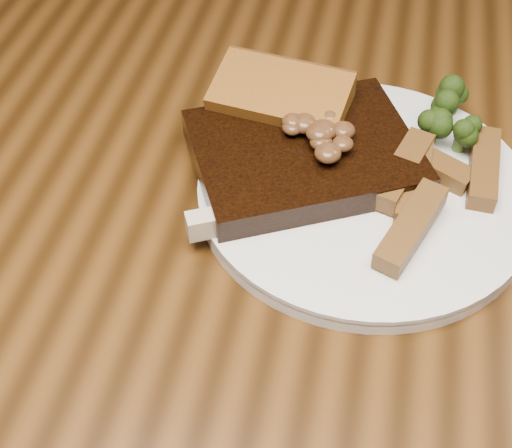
{
  "coord_description": "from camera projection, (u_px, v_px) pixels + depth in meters",
  "views": [
    {
      "loc": [
        0.06,
        -0.36,
        1.18
      ],
      "look_at": [
        -0.01,
        -0.01,
        0.78
      ],
      "focal_mm": 50.0,
      "sensor_mm": 36.0,
      "label": 1
    }
  ],
  "objects": [
    {
      "name": "dining_table",
      "position": [
        271.0,
        312.0,
        0.63
      ],
      "size": [
        1.6,
        0.9,
        0.75
      ],
      "color": "#48290E",
      "rests_on": "ground"
    },
    {
      "name": "plate",
      "position": [
        363.0,
        192.0,
        0.6
      ],
      "size": [
        0.31,
        0.31,
        0.01
      ],
      "primitive_type": "cylinder",
      "rotation": [
        0.0,
        0.0,
        -0.13
      ],
      "color": "white",
      "rests_on": "dining_table"
    },
    {
      "name": "mushroom_pile",
      "position": [
        319.0,
        130.0,
        0.58
      ],
      "size": [
        0.07,
        0.07,
        0.03
      ],
      "primitive_type": null,
      "color": "brown",
      "rests_on": "steak"
    },
    {
      "name": "chair_far",
      "position": [
        211.0,
        53.0,
        1.13
      ],
      "size": [
        0.52,
        0.52,
        0.95
      ],
      "rotation": [
        0.0,
        0.0,
        3.32
      ],
      "color": "black",
      "rests_on": "ground"
    },
    {
      "name": "broccoli_cluster",
      "position": [
        462.0,
        118.0,
        0.62
      ],
      "size": [
        0.06,
        0.06,
        0.04
      ],
      "primitive_type": null,
      "color": "#24380C",
      "rests_on": "plate"
    },
    {
      "name": "steak",
      "position": [
        304.0,
        155.0,
        0.6
      ],
      "size": [
        0.22,
        0.21,
        0.03
      ],
      "primitive_type": "cube",
      "rotation": [
        0.0,
        0.0,
        0.47
      ],
      "color": "black",
      "rests_on": "plate"
    },
    {
      "name": "steak_bone",
      "position": [
        291.0,
        210.0,
        0.56
      ],
      "size": [
        0.15,
        0.09,
        0.02
      ],
      "primitive_type": "cube",
      "rotation": [
        0.0,
        0.0,
        0.47
      ],
      "color": "#BFB594",
      "rests_on": "plate"
    },
    {
      "name": "garlic_bread",
      "position": [
        280.0,
        115.0,
        0.63
      ],
      "size": [
        0.13,
        0.08,
        0.03
      ],
      "primitive_type": "cube",
      "rotation": [
        0.0,
        0.0,
        -0.14
      ],
      "color": "#9A5C1C",
      "rests_on": "plate"
    },
    {
      "name": "potato_wedges",
      "position": [
        452.0,
        201.0,
        0.56
      ],
      "size": [
        0.11,
        0.11,
        0.02
      ],
      "primitive_type": null,
      "color": "brown",
      "rests_on": "plate"
    }
  ]
}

